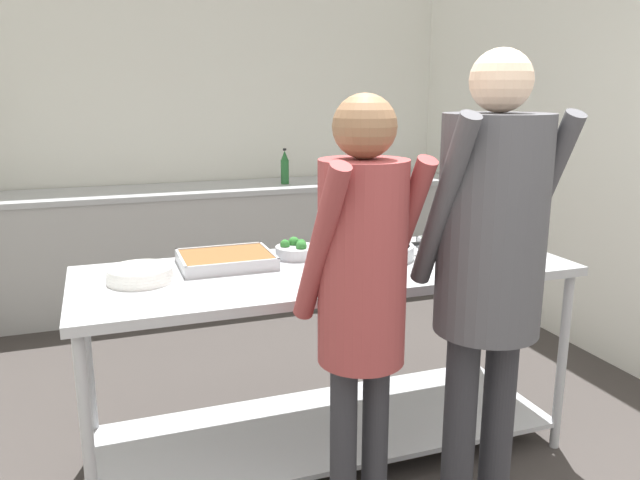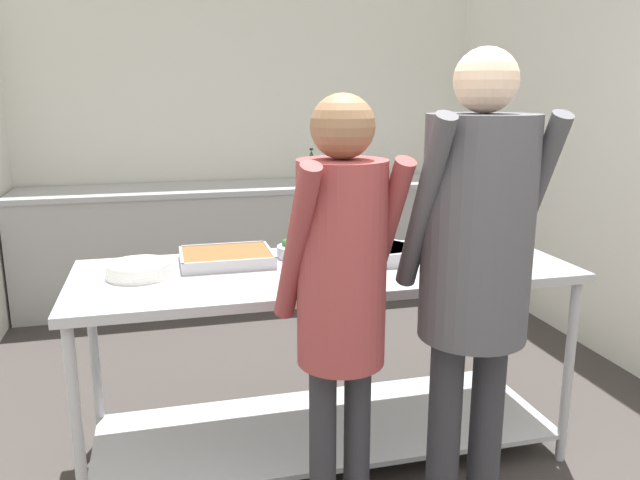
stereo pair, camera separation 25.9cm
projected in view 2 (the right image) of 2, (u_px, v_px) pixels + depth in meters
wall_rear at (254, 132)px, 5.29m from camera, size 3.94×0.06×2.65m
wall_right at (631, 150)px, 3.71m from camera, size 0.06×4.46×2.65m
back_counter at (263, 240)px, 5.14m from camera, size 3.78×0.65×0.93m
serving_counter at (325, 329)px, 2.83m from camera, size 2.18×0.79×0.91m
plate_stack at (139, 270)px, 2.62m from camera, size 0.27×0.27×0.06m
serving_tray_roast at (226, 258)px, 2.82m from camera, size 0.41×0.33×0.05m
broccoli_bowl at (298, 250)px, 2.92m from camera, size 0.19×0.19×0.09m
sauce_pan at (381, 252)px, 2.87m from camera, size 0.46×0.32×0.06m
serving_tray_vegetables at (471, 248)px, 2.99m from camera, size 0.39×0.27×0.05m
guest_serving_left at (475, 256)px, 2.12m from camera, size 0.47×0.37×1.80m
guest_serving_right at (341, 281)px, 2.09m from camera, size 0.44×0.37×1.66m
water_bottle at (311, 167)px, 5.05m from camera, size 0.07×0.07×0.29m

